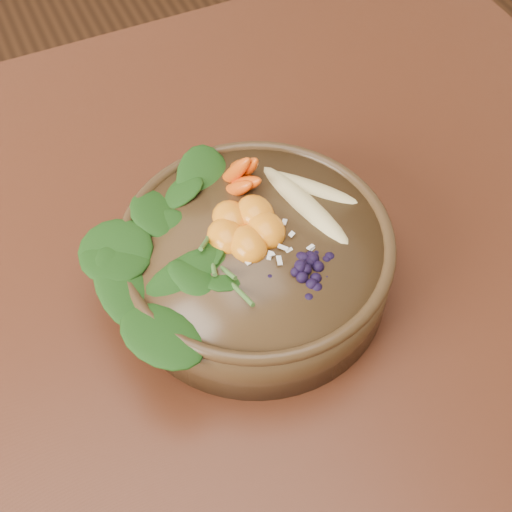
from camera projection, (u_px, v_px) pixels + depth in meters
stoneware_bowl at (256, 262)px, 0.69m from camera, size 0.34×0.34×0.07m
kale_heap at (183, 218)px, 0.66m from camera, size 0.21×0.20×0.04m
carrot_cluster at (239, 149)px, 0.69m from camera, size 0.07×0.07×0.07m
banana_halves at (308, 187)px, 0.69m from camera, size 0.11×0.15×0.03m
mandarin_cluster at (245, 220)px, 0.66m from camera, size 0.10×0.10×0.03m
blueberry_pile at (301, 259)px, 0.63m from camera, size 0.14×0.13×0.04m
coconut_flakes at (271, 247)px, 0.66m from camera, size 0.10×0.09×0.01m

